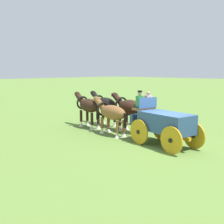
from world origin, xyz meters
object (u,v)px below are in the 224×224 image
object	(u,v)px
draft_horse_rear_off	(129,109)
draft_horse_lead_near	(88,106)
draft_horse_lead_off	(105,105)
draft_horse_rear_near	(111,113)
show_wagon	(163,123)

from	to	relation	value
draft_horse_rear_off	draft_horse_lead_near	size ratio (longest dim) A/B	0.98
draft_horse_lead_off	draft_horse_lead_near	bearing A→B (deg)	80.36
draft_horse_lead_near	draft_horse_lead_off	bearing A→B (deg)	-99.64
draft_horse_rear_near	draft_horse_rear_off	world-z (taller)	draft_horse_rear_off
draft_horse_lead_near	draft_horse_lead_off	world-z (taller)	draft_horse_lead_off
show_wagon	draft_horse_lead_off	bearing A→B (deg)	-15.66
draft_horse_rear_near	draft_horse_lead_near	xyz separation A→B (m)	(2.55, -0.43, 0.12)
draft_horse_rear_off	draft_horse_lead_off	distance (m)	2.61
show_wagon	draft_horse_rear_off	size ratio (longest dim) A/B	1.96
draft_horse_lead_off	draft_horse_rear_near	bearing A→B (deg)	143.73
draft_horse_rear_near	draft_horse_lead_off	size ratio (longest dim) A/B	1.07
draft_horse_rear_near	draft_horse_lead_off	world-z (taller)	draft_horse_lead_off
draft_horse_lead_near	draft_horse_lead_off	xyz separation A→B (m)	(-0.22, -1.28, 0.01)
show_wagon	draft_horse_lead_off	size ratio (longest dim) A/B	1.93
show_wagon	draft_horse_lead_near	xyz separation A→B (m)	(6.16, -0.39, 0.22)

